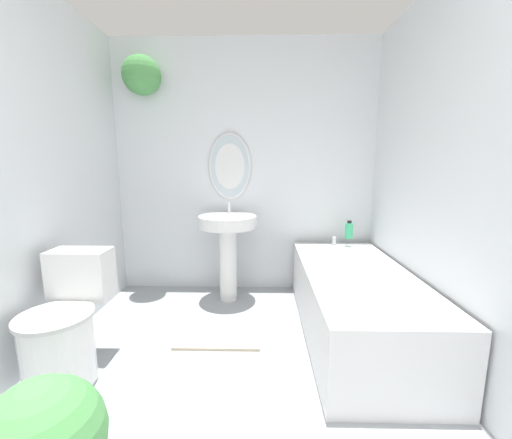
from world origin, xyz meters
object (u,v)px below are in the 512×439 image
Objects in this scene: toilet at (65,327)px; pedestal_sink at (228,238)px; bathtub at (355,301)px; shampoo_bottle at (349,230)px.

toilet is 1.41m from pedestal_sink.
toilet is at bearing -127.30° from pedestal_sink.
bathtub is (1.83, 0.51, -0.05)m from toilet.
bathtub is 10.01× the size of shampoo_bottle.
toilet is 1.90m from bathtub.
toilet is 2.32m from shampoo_bottle.
shampoo_bottle is at bearing 31.67° from toilet.
shampoo_bottle reaches higher than toilet.
shampoo_bottle reaches higher than bathtub.
pedestal_sink is at bearing 149.62° from bathtub.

